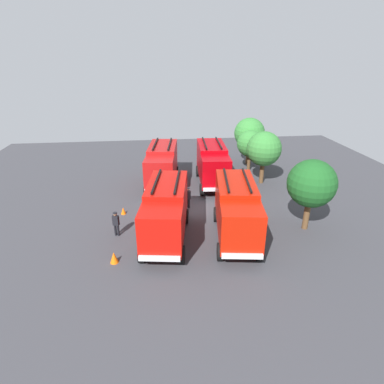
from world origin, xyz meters
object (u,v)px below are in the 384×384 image
at_px(firefighter_1, 116,223).
at_px(traffic_cone_0, 114,257).
at_px(tree_1, 250,144).
at_px(traffic_cone_1, 123,211).
at_px(fire_truck_1, 166,210).
at_px(fire_truck_2, 212,163).
at_px(tree_0, 249,133).
at_px(fire_truck_0, 162,164).
at_px(fire_truck_3, 237,209).
at_px(tree_3, 312,184).
at_px(firefighter_0, 188,196).
at_px(tree_2, 264,149).

relative_size(firefighter_1, traffic_cone_0, 2.48).
relative_size(tree_1, traffic_cone_1, 7.79).
height_order(fire_truck_1, traffic_cone_1, fire_truck_1).
height_order(fire_truck_2, traffic_cone_0, fire_truck_2).
xyz_separation_m(fire_truck_1, fire_truck_2, (-9.51, 4.76, 0.00)).
xyz_separation_m(fire_truck_2, tree_0, (-5.77, 5.18, 1.39)).
relative_size(fire_truck_0, firefighter_1, 4.19).
height_order(fire_truck_0, tree_1, tree_1).
height_order(fire_truck_2, traffic_cone_1, fire_truck_2).
bearing_deg(firefighter_1, fire_truck_2, 156.55).
bearing_deg(fire_truck_2, fire_truck_3, 2.90).
relative_size(fire_truck_1, tree_0, 1.42).
xyz_separation_m(tree_3, traffic_cone_1, (-3.75, -13.22, -3.18)).
relative_size(firefighter_1, tree_1, 0.41).
xyz_separation_m(firefighter_1, traffic_cone_1, (-3.23, 0.15, -0.72)).
bearing_deg(tree_0, traffic_cone_1, -49.56).
distance_m(tree_0, traffic_cone_0, 22.24).
bearing_deg(firefighter_1, tree_3, 107.45).
xyz_separation_m(fire_truck_2, traffic_cone_0, (11.86, -8.01, -1.80)).
bearing_deg(traffic_cone_0, fire_truck_0, 164.94).
bearing_deg(fire_truck_2, fire_truck_1, -23.20).
relative_size(fire_truck_0, tree_1, 1.70).
distance_m(fire_truck_0, firefighter_0, 5.58).
distance_m(fire_truck_1, firefighter_0, 5.13).
distance_m(firefighter_0, tree_1, 11.50).
distance_m(fire_truck_3, firefighter_1, 8.24).
relative_size(tree_1, tree_2, 0.86).
distance_m(tree_1, tree_2, 3.84).
bearing_deg(firefighter_1, traffic_cone_0, 22.62).
relative_size(firefighter_0, tree_0, 0.33).
height_order(fire_truck_0, fire_truck_1, same).
distance_m(firefighter_1, tree_1, 17.89).
relative_size(tree_3, traffic_cone_0, 7.19).
xyz_separation_m(fire_truck_2, firefighter_1, (8.71, -8.17, -1.15)).
distance_m(tree_3, traffic_cone_0, 13.82).
distance_m(firefighter_0, firefighter_1, 6.55).
distance_m(fire_truck_1, fire_truck_2, 10.63).
height_order(fire_truck_2, tree_1, tree_1).
xyz_separation_m(fire_truck_0, firefighter_1, (8.92, -3.41, -1.15)).
bearing_deg(fire_truck_0, fire_truck_2, 94.42).
relative_size(fire_truck_0, tree_2, 1.47).
xyz_separation_m(fire_truck_0, traffic_cone_0, (12.07, -3.25, -1.80)).
relative_size(fire_truck_3, traffic_cone_0, 10.44).
distance_m(firefighter_1, traffic_cone_0, 3.22).
bearing_deg(traffic_cone_0, tree_0, 143.19).
bearing_deg(fire_truck_1, traffic_cone_1, -132.61).
height_order(fire_truck_0, tree_3, tree_3).
height_order(tree_1, traffic_cone_0, tree_1).
relative_size(fire_truck_3, tree_3, 1.45).
distance_m(firefighter_1, tree_0, 19.85).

